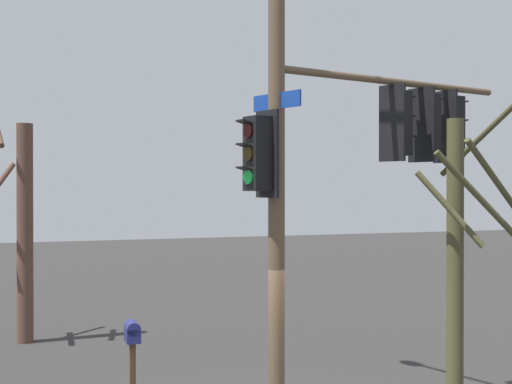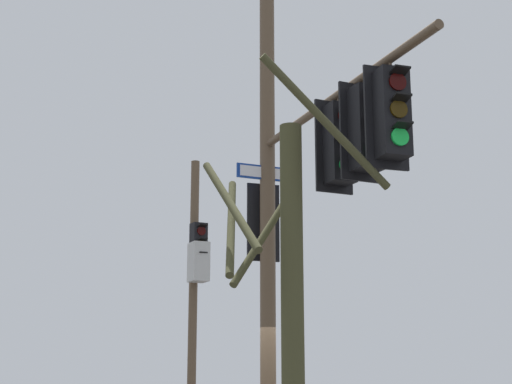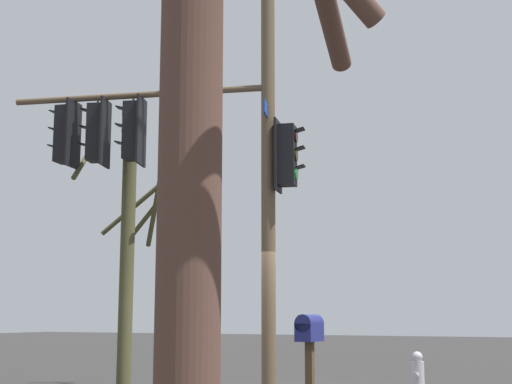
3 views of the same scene
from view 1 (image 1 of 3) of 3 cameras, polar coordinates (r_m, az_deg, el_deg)
name	(u,v)px [view 1 (image 1 of 3)]	position (r m, az deg, el deg)	size (l,w,h in m)	color
main_signal_pole_assembly	(331,105)	(11.88, 5.89, 6.72)	(3.54, 5.80, 9.74)	brown
mailbox	(132,338)	(13.11, -9.59, -11.16)	(0.45, 0.26, 1.41)	#4C3823
bare_tree_behind_pole	(459,253)	(12.40, 15.53, -4.57)	(2.22, 2.00, 5.36)	#464529
bare_tree_across_street	(22,227)	(18.36, -17.77, -2.60)	(2.11, 1.37, 5.52)	brown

